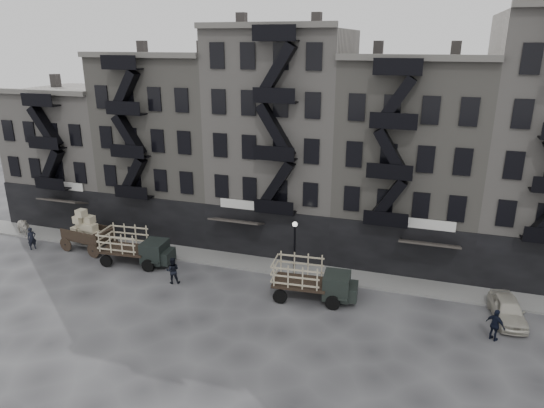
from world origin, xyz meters
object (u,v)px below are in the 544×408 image
(pedestrian_west, at_px, (32,238))
(pedestrian_mid, at_px, (173,271))
(horse, at_px, (22,227))
(car_east, at_px, (508,310))
(policeman, at_px, (495,325))
(stake_truck_west, at_px, (135,245))
(wagon, at_px, (86,227))
(stake_truck_east, at_px, (312,277))

(pedestrian_west, height_order, pedestrian_mid, pedestrian_mid)
(pedestrian_mid, bearing_deg, horse, -34.95)
(car_east, xyz_separation_m, policeman, (-0.97, -2.51, 0.25))
(pedestrian_west, distance_m, pedestrian_mid, 13.91)
(stake_truck_west, bearing_deg, pedestrian_mid, -28.63)
(horse, bearing_deg, policeman, -79.60)
(pedestrian_west, relative_size, pedestrian_mid, 0.96)
(horse, height_order, pedestrian_west, pedestrian_west)
(wagon, bearing_deg, stake_truck_east, 1.01)
(stake_truck_east, relative_size, policeman, 2.92)
(stake_truck_east, bearing_deg, wagon, 169.40)
(wagon, distance_m, policeman, 30.41)
(policeman, bearing_deg, pedestrian_mid, 35.72)
(wagon, height_order, car_east, wagon)
(stake_truck_east, distance_m, pedestrian_west, 23.62)
(horse, relative_size, policeman, 1.13)
(car_east, relative_size, policeman, 2.17)
(wagon, bearing_deg, policeman, 0.82)
(stake_truck_west, relative_size, policeman, 2.93)
(horse, distance_m, wagon, 7.18)
(wagon, distance_m, stake_truck_west, 5.34)
(pedestrian_west, bearing_deg, policeman, -66.20)
(horse, xyz_separation_m, wagon, (7.08, -0.43, 1.07))
(horse, relative_size, pedestrian_west, 1.17)
(policeman, bearing_deg, horse, 31.05)
(wagon, relative_size, stake_truck_west, 0.77)
(pedestrian_west, xyz_separation_m, policeman, (34.55, -2.17, 0.03))
(stake_truck_west, xyz_separation_m, policeman, (24.98, -2.41, -0.61))
(horse, bearing_deg, pedestrian_west, -106.40)
(horse, height_order, pedestrian_mid, pedestrian_mid)
(stake_truck_west, height_order, policeman, stake_truck_west)
(horse, relative_size, wagon, 0.50)
(wagon, relative_size, pedestrian_mid, 2.27)
(pedestrian_mid, bearing_deg, car_east, 162.12)
(pedestrian_mid, relative_size, policeman, 1.00)
(car_east, bearing_deg, horse, 171.13)
(stake_truck_east, height_order, pedestrian_west, stake_truck_east)
(stake_truck_east, distance_m, pedestrian_mid, 9.84)
(wagon, height_order, stake_truck_east, wagon)
(pedestrian_west, bearing_deg, pedestrian_mid, -69.55)
(car_east, bearing_deg, pedestrian_west, 173.80)
(pedestrian_mid, bearing_deg, stake_truck_west, -47.64)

